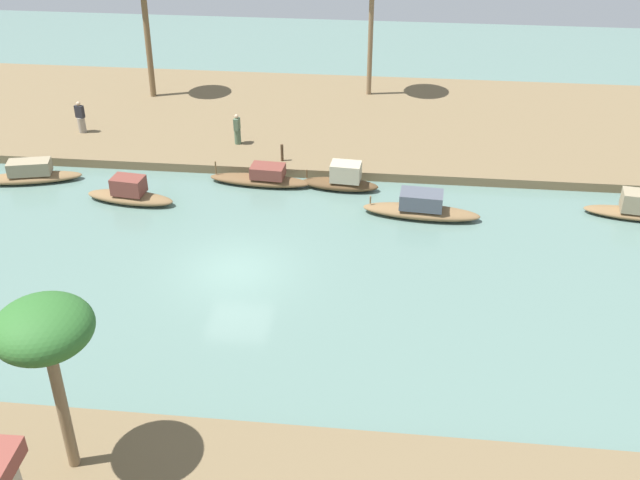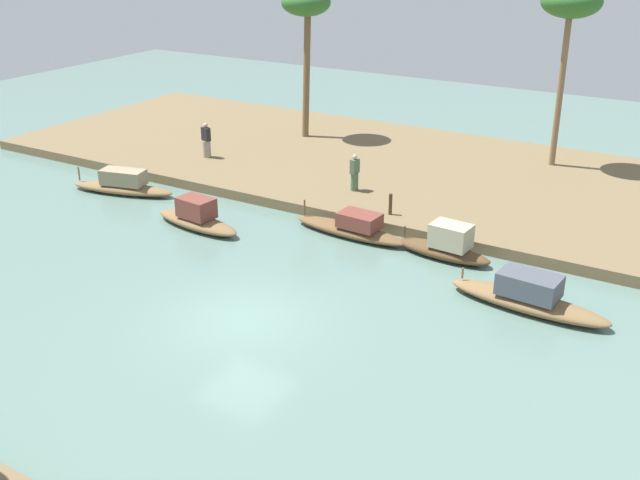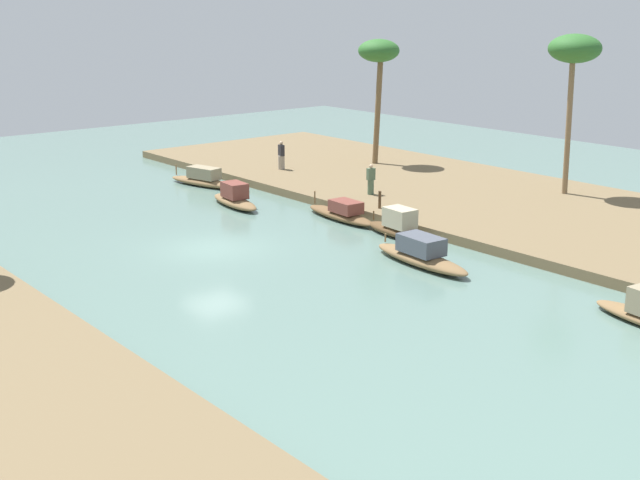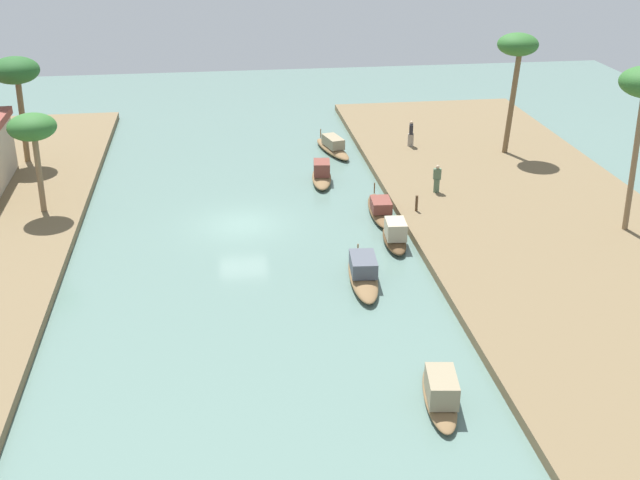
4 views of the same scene
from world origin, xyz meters
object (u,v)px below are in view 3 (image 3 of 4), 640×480
at_px(sampan_midstream, 203,179).
at_px(person_on_near_bank, 281,157).
at_px(palm_tree_left_near, 574,53).
at_px(sampan_foreground, 342,213).
at_px(sampan_with_tall_canopy, 235,198).
at_px(person_by_mooring, 371,181).
at_px(sampan_downstream_large, 397,226).
at_px(palm_tree_left_far, 379,56).
at_px(sampan_open_hull, 421,255).
at_px(mooring_post, 380,200).

height_order(sampan_midstream, person_on_near_bank, person_on_near_bank).
bearing_deg(palm_tree_left_near, sampan_midstream, 38.72).
xyz_separation_m(sampan_foreground, palm_tree_left_near, (-4.40, -11.41, 7.24)).
relative_size(sampan_with_tall_canopy, palm_tree_left_near, 0.52).
height_order(sampan_with_tall_canopy, person_on_near_bank, person_on_near_bank).
xyz_separation_m(sampan_midstream, person_by_mooring, (-9.08, -4.46, 0.76)).
distance_m(sampan_midstream, sampan_downstream_large, 14.73).
bearing_deg(sampan_with_tall_canopy, palm_tree_left_near, -119.33).
distance_m(sampan_with_tall_canopy, sampan_foreground, 6.05).
relative_size(sampan_downstream_large, sampan_foreground, 0.75).
relative_size(person_on_near_bank, palm_tree_left_far, 0.22).
height_order(sampan_open_hull, palm_tree_left_far, palm_tree_left_far).
distance_m(sampan_foreground, palm_tree_left_near, 14.21).
distance_m(person_on_near_bank, palm_tree_left_far, 8.47).
xyz_separation_m(person_on_near_bank, person_by_mooring, (-8.43, 0.59, -0.01)).
bearing_deg(sampan_midstream, mooring_post, 179.20).
xyz_separation_m(sampan_downstream_large, person_on_near_bank, (14.05, -4.22, 0.67)).
distance_m(person_on_near_bank, person_by_mooring, 8.45).
xyz_separation_m(sampan_open_hull, person_by_mooring, (9.23, -5.88, 0.72)).
distance_m(sampan_open_hull, person_by_mooring, 10.97).
bearing_deg(person_by_mooring, mooring_post, -116.94).
xyz_separation_m(sampan_midstream, sampan_with_tall_canopy, (-5.36, 1.47, 0.04)).
height_order(sampan_downstream_large, palm_tree_left_near, palm_tree_left_near).
height_order(sampan_midstream, sampan_downstream_large, sampan_downstream_large).
xyz_separation_m(sampan_open_hull, sampan_midstream, (18.31, -1.42, -0.04)).
bearing_deg(person_by_mooring, sampan_downstream_large, -114.82).
relative_size(mooring_post, palm_tree_left_near, 0.11).
xyz_separation_m(sampan_midstream, palm_tree_left_far, (-2.74, -10.87, 6.56)).
distance_m(sampan_with_tall_canopy, palm_tree_left_far, 14.20).
xyz_separation_m(sampan_open_hull, sampan_with_tall_canopy, (12.96, 0.05, -0.00)).
bearing_deg(person_by_mooring, palm_tree_left_far, 52.65).
distance_m(sampan_open_hull, mooring_post, 7.85).
relative_size(sampan_with_tall_canopy, person_by_mooring, 2.64).
relative_size(sampan_open_hull, sampan_downstream_large, 1.41).
height_order(sampan_open_hull, sampan_downstream_large, sampan_downstream_large).
relative_size(sampan_open_hull, palm_tree_left_near, 0.63).
bearing_deg(sampan_midstream, sampan_downstream_large, 169.46).
xyz_separation_m(sampan_with_tall_canopy, palm_tree_left_far, (2.62, -12.34, 6.52)).
bearing_deg(sampan_with_tall_canopy, sampan_midstream, -8.77).
distance_m(person_on_near_bank, mooring_post, 11.23).
relative_size(sampan_downstream_large, person_by_mooring, 2.30).
bearing_deg(sampan_open_hull, person_on_near_bank, -15.76).
height_order(sampan_downstream_large, mooring_post, sampan_downstream_large).
bearing_deg(mooring_post, sampan_open_hull, 148.51).
relative_size(sampan_open_hull, sampan_with_tall_canopy, 1.23).
xyz_separation_m(sampan_midstream, person_on_near_bank, (-0.65, -5.05, 0.77)).
relative_size(sampan_with_tall_canopy, sampan_foreground, 0.86).
xyz_separation_m(person_by_mooring, palm_tree_left_near, (-6.25, -7.83, 6.45)).
bearing_deg(palm_tree_left_far, sampan_foreground, 129.34).
distance_m(sampan_open_hull, sampan_foreground, 7.73).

